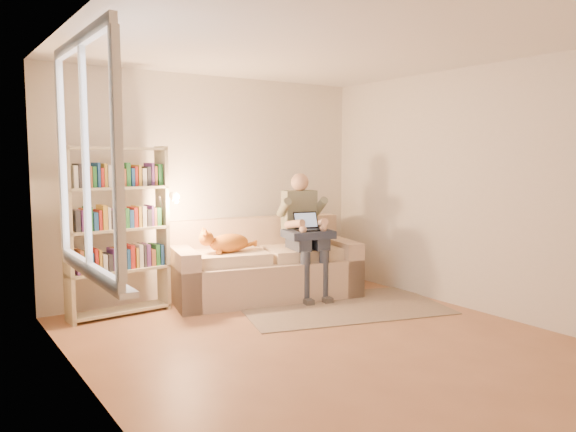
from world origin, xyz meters
TOP-DOWN VIEW (x-y plane):
  - floor at (0.00, 0.00)m, footprint 4.50×4.50m
  - ceiling at (0.00, 0.00)m, footprint 4.00×4.50m
  - wall_left at (-2.00, 0.00)m, footprint 0.02×4.50m
  - wall_right at (2.00, 0.00)m, footprint 0.02×4.50m
  - wall_back at (0.00, 2.25)m, footprint 4.00×0.02m
  - window at (-1.95, 0.20)m, footprint 0.12×1.52m
  - sofa at (0.42, 1.74)m, footprint 2.29×1.39m
  - person at (0.82, 1.50)m, footprint 0.50×0.68m
  - cat at (-0.12, 1.72)m, footprint 0.73×0.34m
  - blanket at (0.78, 1.37)m, footprint 0.60×0.53m
  - laptop at (0.78, 1.38)m, footprint 0.34×0.32m
  - bookshelf at (-1.24, 1.90)m, footprint 1.18×0.34m
  - rug at (0.88, 0.84)m, footprint 2.45×1.84m

SIDE VIEW (x-z plane):
  - floor at x=0.00m, z-range 0.00..0.00m
  - rug at x=0.88m, z-range 0.00..0.01m
  - sofa at x=0.42m, z-range -0.12..0.79m
  - cat at x=-0.12m, z-range 0.56..0.82m
  - blanket at x=0.78m, z-range 0.72..0.80m
  - person at x=0.82m, z-range 0.10..1.56m
  - laptop at x=0.78m, z-range 0.74..0.98m
  - bookshelf at x=-1.24m, z-range 0.09..1.85m
  - wall_left at x=-2.00m, z-range 0.00..2.60m
  - wall_right at x=2.00m, z-range 0.00..2.60m
  - wall_back at x=0.00m, z-range 0.00..2.60m
  - window at x=-1.95m, z-range 0.53..2.22m
  - ceiling at x=0.00m, z-range 2.59..2.61m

